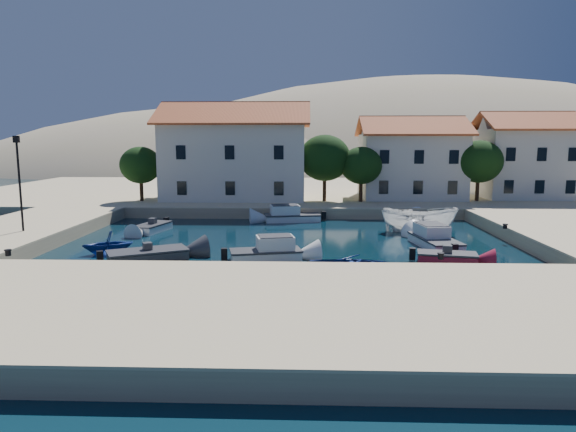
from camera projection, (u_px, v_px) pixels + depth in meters
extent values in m
plane|color=black|center=(282.00, 281.00, 25.53)|extent=(400.00, 400.00, 0.00)
cube|color=beige|center=(275.00, 312.00, 19.52)|extent=(52.00, 12.00, 1.00)
cube|color=beige|center=(18.00, 233.00, 35.99)|extent=(8.00, 20.00, 1.00)
cube|color=beige|center=(312.00, 193.00, 62.94)|extent=(80.00, 36.00, 1.00)
ellipsoid|color=tan|center=(264.00, 241.00, 137.55)|extent=(198.00, 126.00, 72.00)
ellipsoid|color=tan|center=(416.00, 245.00, 156.53)|extent=(220.00, 176.00, 99.00)
cube|color=beige|center=(236.00, 161.00, 52.70)|extent=(14.00, 9.00, 7.50)
pyramid|color=#9E4023|center=(236.00, 113.00, 51.99)|extent=(14.70, 9.45, 2.20)
cube|color=beige|center=(410.00, 166.00, 53.15)|extent=(10.00, 8.00, 6.50)
pyramid|color=#9E4023|center=(412.00, 125.00, 52.54)|extent=(10.50, 8.40, 1.80)
cube|color=beige|center=(524.00, 163.00, 53.69)|extent=(9.00, 8.00, 7.00)
pyramid|color=#9E4023|center=(527.00, 121.00, 53.04)|extent=(9.45, 8.40, 1.80)
cylinder|color=#382314|center=(141.00, 188.00, 50.42)|extent=(0.36, 0.36, 2.50)
ellipsoid|color=black|center=(140.00, 165.00, 50.08)|extent=(4.00, 4.00, 3.60)
cylinder|color=#382314|center=(324.00, 186.00, 50.26)|extent=(0.36, 0.36, 3.00)
ellipsoid|color=black|center=(325.00, 158.00, 49.86)|extent=(5.00, 5.00, 4.50)
cylinder|color=#382314|center=(361.00, 189.00, 49.68)|extent=(0.36, 0.36, 2.50)
ellipsoid|color=black|center=(361.00, 165.00, 49.35)|extent=(4.00, 4.00, 3.60)
cylinder|color=#382314|center=(477.00, 187.00, 50.26)|extent=(0.36, 0.36, 2.75)
ellipsoid|color=black|center=(479.00, 162.00, 49.89)|extent=(4.60, 4.60, 4.14)
cylinder|color=black|center=(20.00, 186.00, 33.44)|extent=(0.14, 0.14, 6.00)
cube|color=black|center=(16.00, 139.00, 33.00)|extent=(0.35, 0.25, 0.45)
cylinder|color=black|center=(8.00, 253.00, 26.64)|extent=(0.36, 0.36, 0.30)
cylinder|color=black|center=(441.00, 256.00, 25.88)|extent=(0.36, 0.36, 0.30)
cylinder|color=black|center=(505.00, 226.00, 34.74)|extent=(0.36, 0.36, 0.30)
cube|color=#35353A|center=(148.00, 256.00, 29.93)|extent=(4.80, 3.77, 0.90)
cube|color=#35353A|center=(148.00, 250.00, 29.88)|extent=(4.91, 3.85, 0.10)
cube|color=#35353A|center=(147.00, 247.00, 29.85)|extent=(0.67, 0.67, 0.50)
cube|color=white|center=(266.00, 256.00, 29.96)|extent=(4.30, 2.56, 0.90)
cube|color=#35353A|center=(266.00, 250.00, 29.91)|extent=(4.40, 2.61, 0.10)
cube|color=white|center=(266.00, 244.00, 29.86)|extent=(2.40, 1.89, 0.90)
imported|color=navy|center=(358.00, 274.00, 26.88)|extent=(5.45, 4.04, 1.08)
cube|color=maroon|center=(447.00, 259.00, 29.18)|extent=(3.41, 2.00, 0.90)
cube|color=#35353A|center=(447.00, 253.00, 29.14)|extent=(3.49, 2.04, 0.10)
cube|color=#35353A|center=(447.00, 250.00, 29.10)|extent=(0.58, 0.58, 0.50)
cube|color=white|center=(435.00, 243.00, 33.60)|extent=(2.68, 5.07, 0.90)
cube|color=#35353A|center=(435.00, 238.00, 33.55)|extent=(2.73, 5.19, 0.10)
cube|color=white|center=(435.00, 233.00, 33.50)|extent=(2.04, 2.78, 0.90)
imported|color=white|center=(418.00, 233.00, 38.70)|extent=(5.96, 3.46, 2.17)
cube|color=white|center=(416.00, 221.00, 42.67)|extent=(2.48, 3.93, 0.90)
cube|color=#35353A|center=(416.00, 217.00, 42.62)|extent=(2.54, 4.02, 0.10)
cube|color=#35353A|center=(416.00, 215.00, 42.59)|extent=(0.60, 0.60, 0.50)
imported|color=navy|center=(108.00, 254.00, 31.69)|extent=(3.74, 3.54, 1.56)
cube|color=white|center=(153.00, 228.00, 39.17)|extent=(2.30, 3.65, 0.90)
cube|color=#35353A|center=(153.00, 224.00, 39.13)|extent=(2.35, 3.73, 0.10)
cube|color=#35353A|center=(153.00, 221.00, 39.09)|extent=(0.61, 0.61, 0.50)
cube|color=white|center=(292.00, 218.00, 44.16)|extent=(4.88, 2.72, 0.90)
cube|color=#35353A|center=(292.00, 215.00, 44.12)|extent=(4.99, 2.78, 0.10)
cube|color=white|center=(292.00, 210.00, 44.06)|extent=(2.69, 2.06, 0.90)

